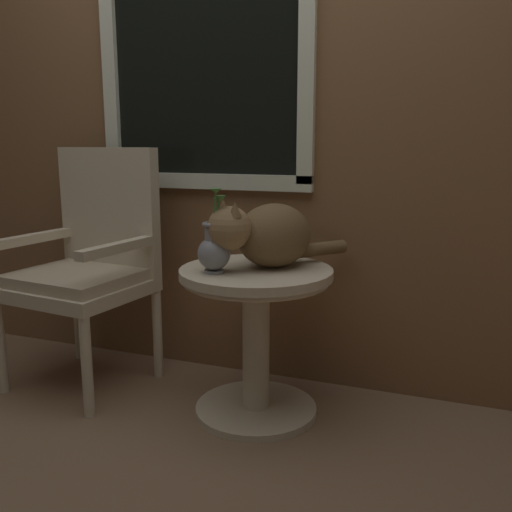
{
  "coord_description": "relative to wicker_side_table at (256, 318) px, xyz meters",
  "views": [
    {
      "loc": [
        0.98,
        -1.72,
        1.09
      ],
      "look_at": [
        0.22,
        0.27,
        0.65
      ],
      "focal_mm": 39.48,
      "sensor_mm": 36.0,
      "label": 1
    }
  ],
  "objects": [
    {
      "name": "ground_plane",
      "position": [
        -0.22,
        -0.27,
        -0.4
      ],
      "size": [
        6.0,
        6.0,
        0.0
      ],
      "primitive_type": "plane",
      "color": "#7F6047"
    },
    {
      "name": "cat",
      "position": [
        0.03,
        0.03,
        0.33
      ],
      "size": [
        0.44,
        0.53,
        0.27
      ],
      "color": "brown",
      "rests_on": "wicker_side_table"
    },
    {
      "name": "back_wall",
      "position": [
        -0.22,
        0.4,
        0.9
      ],
      "size": [
        4.0,
        0.07,
        2.6
      ],
      "color": "brown",
      "rests_on": "ground_plane"
    },
    {
      "name": "wicker_side_table",
      "position": [
        0.0,
        0.0,
        0.0
      ],
      "size": [
        0.6,
        0.6,
        0.6
      ],
      "color": "beige",
      "rests_on": "ground_plane"
    },
    {
      "name": "wicker_chair",
      "position": [
        -0.83,
        0.07,
        0.17
      ],
      "size": [
        0.6,
        0.56,
        1.06
      ],
      "color": "beige",
      "rests_on": "ground_plane"
    },
    {
      "name": "pewter_vase_with_ivy",
      "position": [
        -0.12,
        -0.12,
        0.3
      ],
      "size": [
        0.12,
        0.12,
        0.32
      ],
      "color": "gray",
      "rests_on": "wicker_side_table"
    }
  ]
}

